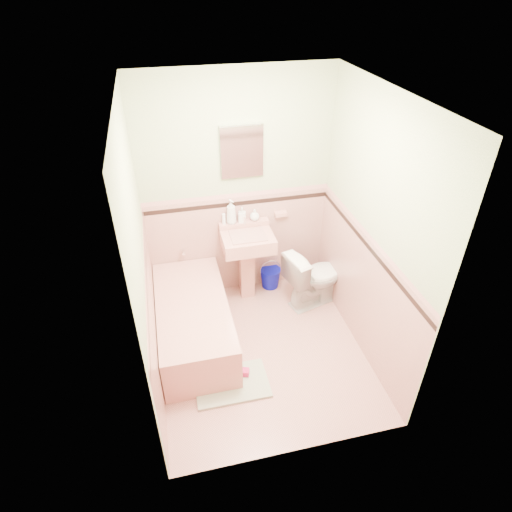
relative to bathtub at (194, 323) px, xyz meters
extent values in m
plane|color=tan|center=(0.63, -0.33, -0.23)|extent=(2.20, 2.20, 0.00)
plane|color=white|center=(0.63, -0.33, 2.27)|extent=(2.20, 2.20, 0.00)
plane|color=beige|center=(0.63, 0.77, 1.02)|extent=(2.50, 0.00, 2.50)
plane|color=beige|center=(0.63, -1.43, 1.02)|extent=(2.50, 0.00, 2.50)
plane|color=beige|center=(-0.37, -0.33, 1.02)|extent=(0.00, 2.50, 2.50)
plane|color=beige|center=(1.63, -0.33, 1.02)|extent=(0.00, 2.50, 2.50)
plane|color=tan|center=(0.63, 0.76, 0.38)|extent=(2.00, 0.00, 2.00)
plane|color=tan|center=(0.63, -1.42, 0.38)|extent=(2.00, 0.00, 2.00)
plane|color=tan|center=(-0.36, -0.33, 0.38)|extent=(0.00, 2.20, 2.20)
plane|color=tan|center=(1.62, -0.33, 0.38)|extent=(0.00, 2.20, 2.20)
plane|color=black|center=(0.63, 0.75, 0.90)|extent=(2.00, 0.00, 2.00)
plane|color=black|center=(0.63, -1.41, 0.90)|extent=(2.00, 0.00, 2.00)
plane|color=black|center=(-0.35, -0.33, 0.89)|extent=(0.00, 2.20, 2.20)
plane|color=black|center=(1.61, -0.33, 0.89)|extent=(0.00, 2.20, 2.20)
plane|color=tan|center=(0.63, 0.75, 0.99)|extent=(2.00, 0.00, 2.00)
plane|color=tan|center=(0.63, -1.41, 0.99)|extent=(2.00, 0.00, 2.00)
plane|color=tan|center=(-0.35, -0.33, 1.00)|extent=(0.00, 2.20, 2.20)
plane|color=tan|center=(1.61, -0.33, 1.00)|extent=(0.00, 2.20, 2.20)
cube|color=tan|center=(0.00, 0.00, 0.00)|extent=(0.70, 1.50, 0.45)
cylinder|color=silver|center=(0.00, 0.72, 0.41)|extent=(0.04, 0.12, 0.04)
cylinder|color=silver|center=(0.68, 0.67, 0.72)|extent=(0.02, 0.02, 0.10)
cube|color=white|center=(0.68, 0.74, 1.47)|extent=(0.43, 0.04, 0.54)
cube|color=tan|center=(1.10, 0.73, 0.72)|extent=(0.13, 0.08, 0.04)
imported|color=#B2B2B2|center=(0.54, 0.71, 0.83)|extent=(0.14, 0.14, 0.27)
imported|color=#B2B2B2|center=(0.66, 0.71, 0.78)|extent=(0.09, 0.09, 0.17)
imported|color=#B2B2B2|center=(0.80, 0.71, 0.76)|extent=(0.11, 0.11, 0.13)
cylinder|color=white|center=(0.46, 0.71, 0.75)|extent=(0.04, 0.04, 0.12)
imported|color=white|center=(1.39, 0.29, 0.12)|extent=(0.76, 0.56, 0.70)
cube|color=gray|center=(0.26, -0.67, -0.21)|extent=(0.68, 0.45, 0.03)
cube|color=#BF1E59|center=(0.36, -0.59, -0.17)|extent=(0.17, 0.12, 0.06)
camera|label=1|loc=(-0.12, -3.27, 3.03)|focal=30.22mm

